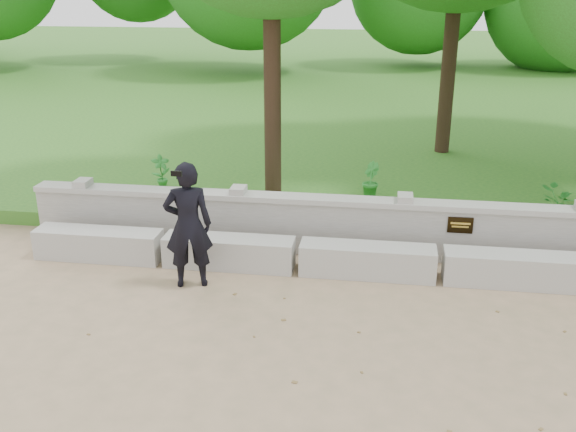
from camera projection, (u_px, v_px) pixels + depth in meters
The scene contains 8 objects.
ground at pixel (450, 353), 7.22m from camera, with size 80.00×80.00×0.00m, color tan.
lawn at pixel (412, 109), 20.16m from camera, with size 40.00×22.00×0.25m, color #296220.
concrete_bench at pixel (440, 265), 8.90m from camera, with size 11.90×0.45×0.45m.
parapet_wall at pixel (438, 231), 9.47m from camera, with size 12.50×0.35×0.90m.
man_main at pixel (188, 225), 8.53m from camera, with size 0.73×0.67×1.75m.
shrub_a at pixel (161, 172), 11.96m from camera, with size 0.34×0.23×0.65m, color #2E8930.
shrub_b at pixel (370, 180), 11.44m from camera, with size 0.36×0.29×0.66m, color #2E8930.
shrub_c at pixel (561, 207), 10.07m from camera, with size 0.61×0.53×0.67m, color #2E8930.
Camera 1 is at (-0.88, -6.44, 3.95)m, focal length 40.00 mm.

